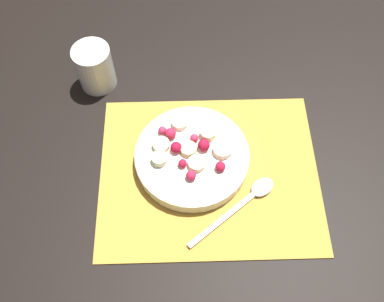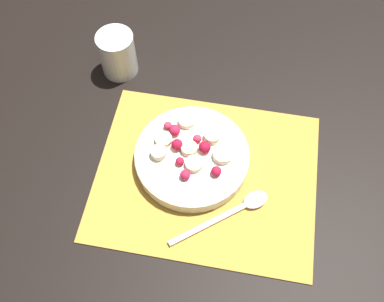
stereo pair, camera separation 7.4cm
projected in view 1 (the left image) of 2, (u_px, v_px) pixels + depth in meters
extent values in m
plane|color=black|center=(209.00, 173.00, 0.77)|extent=(3.00, 3.00, 0.00)
cube|color=gold|center=(209.00, 173.00, 0.77)|extent=(0.39, 0.32, 0.01)
cylinder|color=silver|center=(192.00, 157.00, 0.76)|extent=(0.20, 0.20, 0.03)
torus|color=silver|center=(192.00, 155.00, 0.76)|extent=(0.20, 0.20, 0.01)
cylinder|color=white|center=(192.00, 153.00, 0.75)|extent=(0.18, 0.18, 0.00)
cylinder|color=#F4EAB7|center=(223.00, 150.00, 0.75)|extent=(0.05, 0.05, 0.01)
cylinder|color=beige|center=(206.00, 133.00, 0.76)|extent=(0.04, 0.04, 0.01)
cylinder|color=beige|center=(197.00, 164.00, 0.73)|extent=(0.04, 0.04, 0.01)
cylinder|color=beige|center=(161.00, 145.00, 0.75)|extent=(0.04, 0.04, 0.01)
cylinder|color=beige|center=(159.00, 159.00, 0.74)|extent=(0.04, 0.04, 0.01)
cylinder|color=beige|center=(189.00, 149.00, 0.75)|extent=(0.04, 0.04, 0.01)
cylinder|color=#F4EAB7|center=(180.00, 123.00, 0.77)|extent=(0.04, 0.04, 0.01)
sphere|color=#B21433|center=(204.00, 145.00, 0.75)|extent=(0.02, 0.02, 0.02)
sphere|color=red|center=(183.00, 165.00, 0.73)|extent=(0.01, 0.01, 0.01)
sphere|color=#DB3356|center=(194.00, 138.00, 0.76)|extent=(0.02, 0.02, 0.02)
sphere|color=#D12347|center=(191.00, 175.00, 0.72)|extent=(0.02, 0.02, 0.02)
sphere|color=#DB3356|center=(162.00, 130.00, 0.76)|extent=(0.01, 0.01, 0.01)
sphere|color=#D12347|center=(170.00, 134.00, 0.76)|extent=(0.02, 0.02, 0.02)
sphere|color=#B21433|center=(176.00, 147.00, 0.74)|extent=(0.02, 0.02, 0.02)
sphere|color=red|center=(220.00, 166.00, 0.73)|extent=(0.02, 0.02, 0.02)
cube|color=silver|center=(222.00, 220.00, 0.72)|extent=(0.12, 0.10, 0.00)
ellipsoid|color=silver|center=(262.00, 187.00, 0.74)|extent=(0.05, 0.05, 0.01)
cylinder|color=white|center=(95.00, 67.00, 0.83)|extent=(0.07, 0.07, 0.09)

